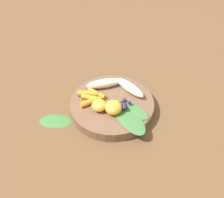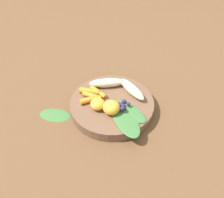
# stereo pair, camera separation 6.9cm
# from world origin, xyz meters

# --- Properties ---
(ground_plane) EXTENTS (2.40, 2.40, 0.00)m
(ground_plane) POSITION_xyz_m (0.00, 0.00, 0.00)
(ground_plane) COLOR brown
(bowl) EXTENTS (0.25, 0.25, 0.03)m
(bowl) POSITION_xyz_m (0.00, 0.00, 0.02)
(bowl) COLOR brown
(bowl) RESTS_ON ground_plane
(banana_peeled_left) EXTENTS (0.10, 0.10, 0.03)m
(banana_peeled_left) POSITION_xyz_m (0.06, -0.04, 0.05)
(banana_peeled_left) COLOR beige
(banana_peeled_left) RESTS_ON bowl
(banana_peeled_right) EXTENTS (0.12, 0.06, 0.03)m
(banana_peeled_right) POSITION_xyz_m (-0.02, -0.07, 0.05)
(banana_peeled_right) COLOR beige
(banana_peeled_right) RESTS_ON bowl
(orange_segment_near) EXTENTS (0.05, 0.05, 0.04)m
(orange_segment_near) POSITION_xyz_m (-0.03, 0.03, 0.05)
(orange_segment_near) COLOR #F4A833
(orange_segment_near) RESTS_ON bowl
(orange_segment_far) EXTENTS (0.04, 0.04, 0.03)m
(orange_segment_far) POSITION_xyz_m (0.01, 0.05, 0.05)
(orange_segment_far) COLOR #F4A833
(orange_segment_far) RESTS_ON bowl
(carrot_front) EXTENTS (0.06, 0.02, 0.01)m
(carrot_front) POSITION_xyz_m (0.05, 0.00, 0.04)
(carrot_front) COLOR orange
(carrot_front) RESTS_ON bowl
(carrot_mid_left) EXTENTS (0.06, 0.04, 0.02)m
(carrot_mid_left) POSITION_xyz_m (0.08, 0.02, 0.04)
(carrot_mid_left) COLOR orange
(carrot_mid_left) RESTS_ON bowl
(carrot_mid_right) EXTENTS (0.06, 0.03, 0.02)m
(carrot_mid_right) POSITION_xyz_m (0.06, 0.03, 0.04)
(carrot_mid_right) COLOR orange
(carrot_mid_right) RESTS_ON bowl
(carrot_rear) EXTENTS (0.04, 0.05, 0.02)m
(carrot_rear) POSITION_xyz_m (0.05, 0.04, 0.04)
(carrot_rear) COLOR orange
(carrot_rear) RESTS_ON bowl
(blueberry_pile) EXTENTS (0.04, 0.05, 0.03)m
(blueberry_pile) POSITION_xyz_m (-0.04, 0.00, 0.04)
(blueberry_pile) COLOR #2D234C
(blueberry_pile) RESTS_ON bowl
(coconut_shred_patch) EXTENTS (0.05, 0.05, 0.00)m
(coconut_shred_patch) POSITION_xyz_m (-0.05, 0.02, 0.03)
(coconut_shred_patch) COLOR white
(coconut_shred_patch) RESTS_ON bowl
(kale_leaf_left) EXTENTS (0.15, 0.12, 0.01)m
(kale_leaf_left) POSITION_xyz_m (-0.07, 0.03, 0.03)
(kale_leaf_left) COLOR #3D7038
(kale_leaf_left) RESTS_ON bowl
(kale_leaf_right) EXTENTS (0.12, 0.06, 0.01)m
(kale_leaf_right) POSITION_xyz_m (-0.07, 0.00, 0.03)
(kale_leaf_right) COLOR #3D7038
(kale_leaf_right) RESTS_ON bowl
(kale_leaf_stray) EXTENTS (0.11, 0.09, 0.01)m
(kale_leaf_stray) POSITION_xyz_m (0.12, 0.13, 0.00)
(kale_leaf_stray) COLOR #3D7038
(kale_leaf_stray) RESTS_ON ground_plane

